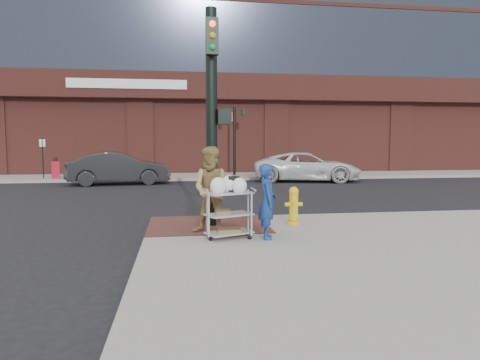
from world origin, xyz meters
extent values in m
plane|color=black|center=(0.00, 0.00, 0.00)|extent=(220.00, 220.00, 0.00)
cube|color=gray|center=(12.50, 32.00, 0.07)|extent=(65.00, 36.00, 0.15)
cube|color=#582D29|center=(-0.60, 0.90, 0.16)|extent=(2.80, 2.40, 0.01)
cube|color=brown|center=(5.00, 31.00, 14.15)|extent=(42.00, 26.00, 28.00)
cylinder|color=black|center=(2.00, 16.00, 2.15)|extent=(0.16, 0.16, 4.00)
cube|color=black|center=(2.00, 16.00, 4.05)|extent=(1.20, 0.06, 0.06)
cube|color=black|center=(1.45, 16.00, 3.85)|extent=(0.22, 0.22, 0.35)
cube|color=black|center=(2.55, 16.00, 3.85)|extent=(0.22, 0.22, 0.35)
cylinder|color=black|center=(-8.50, 15.00, 1.25)|extent=(0.05, 0.05, 2.20)
cylinder|color=black|center=(-0.50, 0.80, 2.65)|extent=(0.26, 0.26, 5.00)
cube|color=black|center=(-0.20, 0.80, 2.70)|extent=(0.32, 0.28, 0.34)
cube|color=#FF260C|center=(-0.04, 0.80, 2.70)|extent=(0.02, 0.18, 0.22)
cube|color=black|center=(-0.50, 0.52, 4.45)|extent=(0.28, 0.18, 0.80)
imported|color=navy|center=(0.51, -0.73, 0.92)|extent=(0.44, 0.60, 1.53)
imported|color=#997F48|center=(-0.55, -0.05, 1.09)|extent=(1.09, 0.96, 1.88)
imported|color=black|center=(-4.23, 12.62, 0.81)|extent=(5.12, 2.36, 1.63)
imported|color=silver|center=(5.51, 12.89, 0.78)|extent=(6.07, 3.83, 1.56)
cube|color=#9F9FA4|center=(-0.26, -0.58, 1.08)|extent=(1.05, 0.82, 0.03)
cube|color=#9F9FA4|center=(-0.26, -0.58, 0.64)|extent=(1.05, 0.82, 0.03)
cube|color=#9F9FA4|center=(-0.26, -0.58, 0.26)|extent=(1.05, 0.82, 0.03)
cube|color=black|center=(-0.16, -0.53, 1.25)|extent=(0.23, 0.14, 0.33)
cube|color=brown|center=(-0.38, -0.58, 0.69)|extent=(0.31, 0.35, 0.08)
cube|color=brown|center=(-0.26, -0.58, 0.31)|extent=(0.47, 0.37, 0.07)
cylinder|color=gold|center=(1.45, 0.69, 0.19)|extent=(0.30, 0.30, 0.08)
cylinder|color=gold|center=(1.45, 0.69, 0.57)|extent=(0.21, 0.21, 0.66)
sphere|color=gold|center=(1.45, 0.69, 0.94)|extent=(0.23, 0.23, 0.23)
cylinder|color=gold|center=(1.45, 0.69, 0.63)|extent=(0.42, 0.10, 0.10)
cube|color=red|center=(-7.83, 14.83, 0.61)|extent=(0.48, 0.46, 0.91)
cube|color=gold|center=(-4.57, 15.15, 0.59)|extent=(0.45, 0.43, 0.88)
cube|color=#1A2DA9|center=(-5.67, 15.13, 0.60)|extent=(0.38, 0.35, 0.90)
camera|label=1|loc=(-1.26, -9.18, 2.13)|focal=32.00mm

